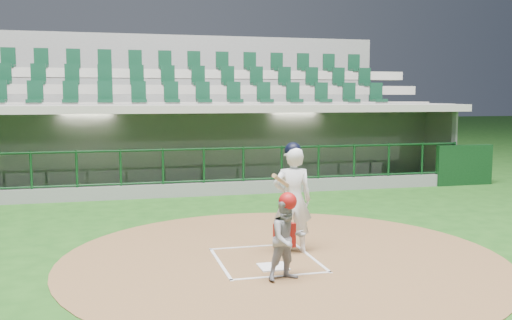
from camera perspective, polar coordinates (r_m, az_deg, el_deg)
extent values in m
plane|color=#194714|center=(9.53, 0.55, -9.57)|extent=(120.00, 120.00, 0.00)
cylinder|color=brown|center=(9.42, 2.65, -9.72)|extent=(7.20, 7.20, 0.01)
cube|color=white|center=(8.88, 1.73, -10.62)|extent=(0.43, 0.43, 0.02)
cube|color=white|center=(9.09, -3.61, -10.26)|extent=(0.05, 1.80, 0.01)
cube|color=white|center=(9.47, 5.48, -9.60)|extent=(0.05, 1.80, 0.01)
cube|color=white|center=(10.04, -0.26, -8.64)|extent=(1.55, 0.05, 0.01)
cube|color=white|center=(8.47, 2.58, -11.51)|extent=(1.55, 0.05, 0.01)
cube|color=slate|center=(16.83, -6.02, -4.55)|extent=(15.00, 3.00, 0.10)
cube|color=slate|center=(18.20, -6.79, 0.72)|extent=(15.00, 0.20, 2.70)
cube|color=#9F9B8D|center=(18.06, -6.75, 1.47)|extent=(13.50, 0.04, 0.90)
cube|color=slate|center=(19.18, 16.70, 0.78)|extent=(0.20, 3.00, 2.70)
cube|color=#9B968C|center=(16.29, -6.01, 5.19)|extent=(15.40, 3.50, 0.20)
cube|color=slate|center=(15.20, -5.20, -3.03)|extent=(15.00, 0.15, 0.40)
cube|color=black|center=(15.02, -5.26, 2.91)|extent=(15.00, 0.01, 0.95)
cube|color=brown|center=(17.80, -6.52, -3.05)|extent=(12.75, 0.40, 0.45)
cube|color=white|center=(16.38, -16.60, 4.51)|extent=(1.30, 0.35, 0.04)
cube|color=white|center=(17.22, 3.84, 4.83)|extent=(1.30, 0.35, 0.04)
cube|color=black|center=(18.03, 20.10, -0.48)|extent=(1.80, 0.18, 1.20)
imported|color=#A21111|center=(17.80, -24.06, -1.81)|extent=(1.13, 0.90, 1.53)
imported|color=#AA1512|center=(17.41, -11.93, -1.41)|extent=(1.02, 0.64, 1.62)
imported|color=#B11318|center=(17.64, -3.51, -0.97)|extent=(0.97, 0.76, 1.75)
imported|color=#A71C12|center=(18.49, 6.64, -0.46)|extent=(1.80, 0.72, 1.89)
cube|color=slate|center=(19.81, -7.43, 2.03)|extent=(17.00, 6.50, 2.50)
cube|color=#ABA69B|center=(18.27, -6.92, 5.29)|extent=(16.60, 0.95, 0.30)
cube|color=#A49F94|center=(19.21, -7.30, 6.98)|extent=(16.60, 0.95, 0.30)
cube|color=#B0AB9E|center=(20.17, -7.66, 8.50)|extent=(16.60, 0.95, 0.30)
cube|color=gray|center=(23.08, -8.48, 6.03)|extent=(17.00, 0.25, 5.05)
imported|color=white|center=(9.54, 3.68, -4.00)|extent=(0.70, 0.52, 1.78)
sphere|color=black|center=(9.43, 3.71, 0.95)|extent=(0.28, 0.28, 0.28)
cylinder|color=#A87C4D|center=(9.18, 2.69, -2.20)|extent=(0.58, 0.79, 0.39)
imported|color=gray|center=(8.17, 3.17, -7.89)|extent=(0.67, 0.58, 1.18)
sphere|color=#AC1312|center=(8.05, 3.20, -4.15)|extent=(0.26, 0.26, 0.26)
cube|color=#A31611|center=(8.30, 2.86, -7.55)|extent=(0.32, 0.10, 0.35)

